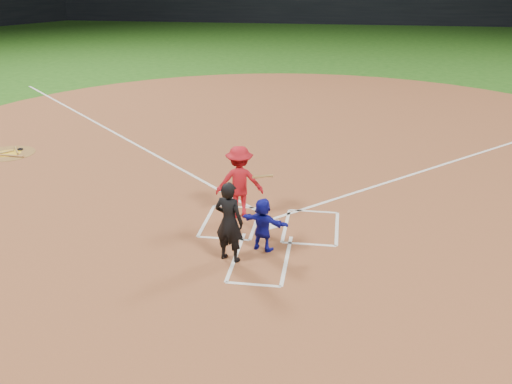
# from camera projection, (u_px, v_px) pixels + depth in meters

# --- Properties ---
(ground) EXTENTS (120.00, 120.00, 0.00)m
(ground) POSITION_uv_depth(u_px,v_px,m) (271.00, 225.00, 13.79)
(ground) COLOR #205415
(ground) RESTS_ON ground
(home_plate_dirt) EXTENTS (28.00, 28.00, 0.01)m
(home_plate_dirt) POSITION_uv_depth(u_px,v_px,m) (292.00, 149.00, 19.28)
(home_plate_dirt) COLOR brown
(home_plate_dirt) RESTS_ON ground
(stadium_wall_far) EXTENTS (80.00, 1.20, 3.20)m
(stadium_wall_far) POSITION_uv_depth(u_px,v_px,m) (329.00, 7.00, 57.17)
(stadium_wall_far) COLOR black
(stadium_wall_far) RESTS_ON ground
(home_plate) EXTENTS (0.60, 0.60, 0.02)m
(home_plate) POSITION_uv_depth(u_px,v_px,m) (271.00, 224.00, 13.78)
(home_plate) COLOR white
(home_plate) RESTS_ON home_plate_dirt
(on_deck_circle) EXTENTS (1.70, 1.70, 0.01)m
(on_deck_circle) POSITION_uv_depth(u_px,v_px,m) (8.00, 153.00, 18.84)
(on_deck_circle) COLOR brown
(on_deck_circle) RESTS_ON home_plate_dirt
(on_deck_logo) EXTENTS (0.80, 0.80, 0.00)m
(on_deck_logo) POSITION_uv_depth(u_px,v_px,m) (8.00, 153.00, 18.83)
(on_deck_logo) COLOR yellow
(on_deck_logo) RESTS_ON on_deck_circle
(on_deck_bat_a) EXTENTS (0.54, 0.72, 0.06)m
(on_deck_bat_a) POSITION_uv_depth(u_px,v_px,m) (16.00, 150.00, 19.03)
(on_deck_bat_a) COLOR olive
(on_deck_bat_a) RESTS_ON on_deck_circle
(on_deck_bat_b) EXTENTS (0.58, 0.70, 0.06)m
(on_deck_bat_b) POSITION_uv_depth(u_px,v_px,m) (1.00, 153.00, 18.76)
(on_deck_bat_b) COLOR #A5803C
(on_deck_bat_b) RESTS_ON on_deck_circle
(on_deck_bat_c) EXTENTS (0.84, 0.10, 0.06)m
(on_deck_bat_c) POSITION_uv_depth(u_px,v_px,m) (12.00, 156.00, 18.51)
(on_deck_bat_c) COLOR #A26E3B
(on_deck_bat_c) RESTS_ON on_deck_circle
(bat_weight_donut) EXTENTS (0.19, 0.19, 0.05)m
(bat_weight_donut) POSITION_uv_depth(u_px,v_px,m) (20.00, 149.00, 19.16)
(bat_weight_donut) COLOR black
(bat_weight_donut) RESTS_ON on_deck_circle
(catcher) EXTENTS (1.17, 0.72, 1.21)m
(catcher) POSITION_uv_depth(u_px,v_px,m) (263.00, 224.00, 12.37)
(catcher) COLOR #1416A5
(catcher) RESTS_ON home_plate_dirt
(umpire) EXTENTS (0.74, 0.60, 1.76)m
(umpire) POSITION_uv_depth(u_px,v_px,m) (229.00, 222.00, 11.84)
(umpire) COLOR black
(umpire) RESTS_ON home_plate_dirt
(chalk_markings) EXTENTS (28.35, 17.32, 0.01)m
(chalk_markings) POSITION_uv_depth(u_px,v_px,m) (290.00, 156.00, 18.63)
(chalk_markings) COLOR white
(chalk_markings) RESTS_ON home_plate_dirt
(batter_at_plate) EXTENTS (1.45, 0.98, 1.81)m
(batter_at_plate) POSITION_uv_depth(u_px,v_px,m) (240.00, 182.00, 13.91)
(batter_at_plate) COLOR #B3131E
(batter_at_plate) RESTS_ON home_plate_dirt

